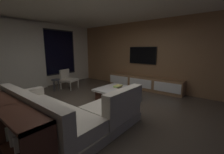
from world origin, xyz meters
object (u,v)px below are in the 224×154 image
(accent_chair_near_window, at_px, (68,78))
(console_table_behind_couch, at_px, (10,124))
(book_stack_on_coffee_table, at_px, (118,86))
(mounted_tv, at_px, (142,55))
(coffee_table, at_px, (117,94))
(sectional_couch, at_px, (66,114))
(side_stool, at_px, (56,82))
(media_console, at_px, (144,83))

(accent_chair_near_window, xyz_separation_m, console_table_behind_couch, (-2.77, -2.52, -0.02))
(book_stack_on_coffee_table, xyz_separation_m, mounted_tv, (1.70, 0.04, 0.95))
(accent_chair_near_window, relative_size, console_table_behind_couch, 0.37)
(console_table_behind_couch, bearing_deg, coffee_table, 2.06)
(coffee_table, relative_size, accent_chair_near_window, 1.49)
(sectional_couch, distance_m, console_table_behind_couch, 0.93)
(side_stool, xyz_separation_m, mounted_tv, (2.55, -2.31, 0.98))
(coffee_table, height_order, media_console, media_console)
(book_stack_on_coffee_table, xyz_separation_m, side_stool, (-0.85, 2.35, -0.02))
(coffee_table, height_order, accent_chair_near_window, accent_chair_near_window)
(accent_chair_near_window, xyz_separation_m, side_stool, (-0.54, 0.00, -0.06))
(coffee_table, xyz_separation_m, media_console, (1.65, -0.09, 0.06))
(book_stack_on_coffee_table, xyz_separation_m, accent_chair_near_window, (-0.31, 2.35, 0.04))
(side_stool, bearing_deg, accent_chair_near_window, -0.53)
(sectional_couch, distance_m, accent_chair_near_window, 3.24)
(sectional_couch, bearing_deg, side_stool, 63.51)
(coffee_table, relative_size, book_stack_on_coffee_table, 3.96)
(sectional_couch, height_order, mounted_tv, mounted_tv)
(media_console, bearing_deg, mounted_tv, 47.60)
(sectional_couch, relative_size, accent_chair_near_window, 3.21)
(book_stack_on_coffee_table, distance_m, side_stool, 2.50)
(book_stack_on_coffee_table, height_order, media_console, media_console)
(book_stack_on_coffee_table, bearing_deg, console_table_behind_couch, -176.85)
(mounted_tv, distance_m, console_table_behind_couch, 4.88)
(accent_chair_near_window, height_order, mounted_tv, mounted_tv)
(coffee_table, bearing_deg, mounted_tv, 3.24)
(accent_chair_near_window, relative_size, mounted_tv, 0.66)
(accent_chair_near_window, relative_size, media_console, 0.25)
(media_console, bearing_deg, accent_chair_near_window, 126.18)
(coffee_table, distance_m, accent_chair_near_window, 2.43)
(console_table_behind_couch, bearing_deg, sectional_couch, -8.06)
(book_stack_on_coffee_table, height_order, side_stool, side_stool)
(sectional_couch, relative_size, media_console, 0.81)
(accent_chair_near_window, distance_m, console_table_behind_couch, 3.74)
(coffee_table, distance_m, console_table_behind_couch, 2.97)
(media_console, xyz_separation_m, mounted_tv, (0.18, 0.20, 1.10))
(media_console, bearing_deg, sectional_couch, -177.82)
(book_stack_on_coffee_table, height_order, console_table_behind_couch, console_table_behind_couch)
(media_console, relative_size, mounted_tv, 2.63)
(sectional_couch, relative_size, side_stool, 5.43)
(media_console, relative_size, console_table_behind_couch, 1.48)
(media_console, distance_m, console_table_behind_couch, 4.61)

